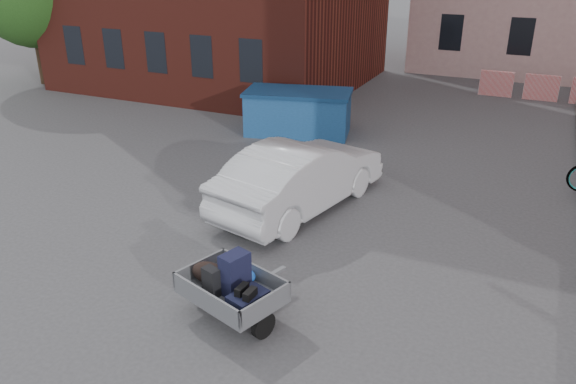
% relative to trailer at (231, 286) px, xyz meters
% --- Properties ---
extents(ground, '(120.00, 120.00, 0.00)m').
position_rel_trailer_xyz_m(ground, '(-0.28, 2.56, -0.61)').
color(ground, '#38383A').
rests_on(ground, ground).
extents(barriers, '(4.70, 0.18, 1.00)m').
position_rel_trailer_xyz_m(barriers, '(3.92, 17.56, -0.11)').
color(barriers, red).
rests_on(barriers, ground).
extents(trailer, '(1.86, 1.97, 1.20)m').
position_rel_trailer_xyz_m(trailer, '(0.00, 0.00, 0.00)').
color(trailer, black).
rests_on(trailer, ground).
extents(dumpster, '(3.67, 2.47, 1.41)m').
position_rel_trailer_xyz_m(dumpster, '(-3.06, 9.58, 0.10)').
color(dumpster, '#1D508E').
rests_on(dumpster, ground).
extents(silver_car, '(2.69, 5.06, 1.59)m').
position_rel_trailer_xyz_m(silver_car, '(-0.70, 4.39, 0.18)').
color(silver_car, '#B7B9BF').
rests_on(silver_car, ground).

